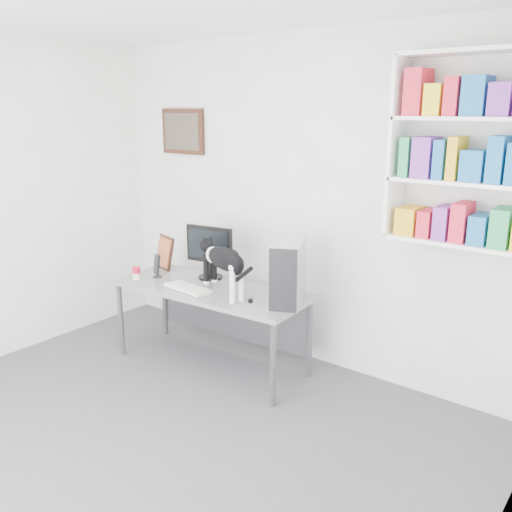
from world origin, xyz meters
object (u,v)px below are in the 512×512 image
at_px(monitor, 210,252).
at_px(leaning_print, 165,252).
at_px(speaker, 157,266).
at_px(cat, 224,271).
at_px(bookshelf, 472,151).
at_px(desk, 211,327).
at_px(pc_tower, 288,271).
at_px(keyboard, 188,288).
at_px(soup_can, 136,273).

xyz_separation_m(monitor, leaning_print, (-0.53, -0.03, -0.08)).
height_order(speaker, cat, cat).
xyz_separation_m(bookshelf, desk, (-1.83, -0.49, -1.50)).
distance_m(leaning_print, cat, 0.95).
relative_size(pc_tower, leaning_print, 1.54).
bearing_deg(monitor, bookshelf, -0.83).
relative_size(desk, monitor, 3.55).
xyz_separation_m(desk, pc_tower, (0.69, 0.11, 0.59)).
bearing_deg(desk, pc_tower, 5.20).
bearing_deg(keyboard, cat, 19.70).
bearing_deg(pc_tower, cat, 176.44).
bearing_deg(soup_can, cat, 9.08).
bearing_deg(speaker, soup_can, -110.71).
xyz_separation_m(desk, speaker, (-0.55, -0.08, 0.45)).
height_order(bookshelf, desk, bookshelf).
relative_size(monitor, pc_tower, 0.98).
bearing_deg(leaning_print, pc_tower, 14.43).
bearing_deg(monitor, leaning_print, 173.16).
bearing_deg(keyboard, leaning_print, 156.84).
bearing_deg(pc_tower, speaker, 163.16).
height_order(monitor, leaning_print, monitor).
bearing_deg(cat, soup_can, -152.67).
height_order(bookshelf, leaning_print, bookshelf).
bearing_deg(desk, speaker, -176.23).
xyz_separation_m(desk, leaning_print, (-0.70, 0.16, 0.50)).
bearing_deg(soup_can, leaning_print, 96.61).
bearing_deg(leaning_print, cat, 1.91).
bearing_deg(soup_can, speaker, 52.94).
xyz_separation_m(monitor, cat, (0.39, -0.26, -0.03)).
relative_size(leaning_print, cat, 0.47).
relative_size(monitor, cat, 0.71).
bearing_deg(leaning_print, keyboard, -11.56).
relative_size(speaker, cat, 0.32).
xyz_separation_m(monitor, soup_can, (-0.49, -0.40, -0.18)).
bearing_deg(cat, monitor, 164.14).
height_order(bookshelf, speaker, bookshelf).
bearing_deg(bookshelf, monitor, -171.28).
bearing_deg(desk, keyboard, -124.21).
distance_m(bookshelf, keyboard, 2.33).
bearing_deg(bookshelf, keyboard, -161.22).
distance_m(monitor, soup_can, 0.66).
bearing_deg(speaker, cat, 16.28).
height_order(pc_tower, leaning_print, pc_tower).
height_order(pc_tower, cat, pc_tower).
height_order(desk, speaker, speaker).
bearing_deg(soup_can, desk, 18.30).
xyz_separation_m(leaning_print, soup_can, (0.04, -0.38, -0.10)).
distance_m(keyboard, leaning_print, 0.70).
xyz_separation_m(keyboard, soup_can, (-0.56, -0.06, 0.03)).
bearing_deg(monitor, desk, -57.72).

